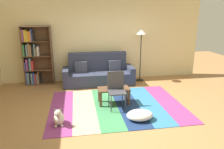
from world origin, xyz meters
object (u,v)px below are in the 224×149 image
pouf (140,115)px  standing_lamp (141,39)px  coffee_table (114,91)px  tv_remote (113,88)px  folding_chair (116,87)px  couch (98,74)px  dog (59,118)px  bookshelf (34,57)px

pouf → standing_lamp: size_ratio=0.34×
coffee_table → tv_remote: tv_remote is taller
coffee_table → tv_remote: (-0.02, 0.02, 0.09)m
coffee_table → standing_lamp: (1.22, 1.76, 1.10)m
standing_lamp → folding_chair: standing_lamp is taller
couch → dog: 2.80m
standing_lamp → folding_chair: size_ratio=1.91×
bookshelf → coffee_table: (2.22, -1.97, -0.57)m
couch → folding_chair: bearing=-83.3°
tv_remote → folding_chair: size_ratio=0.17×
couch → coffee_table: (0.21, -1.69, -0.00)m
couch → dog: couch is taller
dog → couch: bearing=66.8°
bookshelf → standing_lamp: 3.48m
standing_lamp → pouf: bearing=-106.7°
standing_lamp → dog: bearing=-133.7°
pouf → coffee_table: bearing=112.6°
bookshelf → dog: (0.90, -2.85, -0.74)m
coffee_table → tv_remote: bearing=129.9°
couch → bookshelf: bearing=172.0°
couch → tv_remote: bearing=-83.5°
coffee_table → dog: size_ratio=1.99×
tv_remote → folding_chair: 0.30m
couch → coffee_table: 1.70m
couch → folding_chair: 1.96m
couch → dog: bearing=-113.2°
bookshelf → dog: 3.08m
couch → pouf: size_ratio=3.92×
tv_remote → couch: bearing=82.6°
dog → pouf: bearing=-2.8°
tv_remote → dog: bearing=-159.0°
coffee_table → pouf: (0.40, -0.97, -0.22)m
couch → bookshelf: size_ratio=1.21×
couch → bookshelf: 2.11m
coffee_table → standing_lamp: bearing=55.3°
coffee_table → standing_lamp: size_ratio=0.46×
couch → standing_lamp: standing_lamp is taller
couch → coffee_table: couch is taller
couch → standing_lamp: (1.43, 0.08, 1.10)m
tv_remote → standing_lamp: bearing=40.6°
folding_chair → dog: bearing=-126.3°
bookshelf → coffee_table: bookshelf is taller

